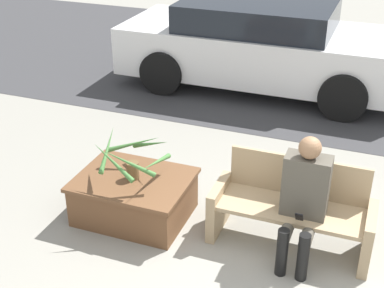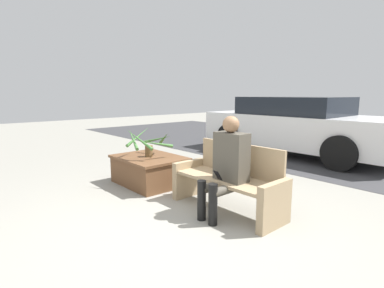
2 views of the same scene
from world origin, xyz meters
name	(u,v)px [view 1 (image 1 of 2)]	position (x,y,z in m)	size (l,w,h in m)	color
road_surface	(354,73)	(0.00, 6.01, 0.00)	(20.00, 6.00, 0.01)	#38383A
bench	(292,208)	(-0.10, 0.90, 0.38)	(1.52, 0.55, 0.83)	tan
person_seated	(304,196)	(0.01, 0.72, 0.65)	(0.41, 0.56, 1.21)	#4C473D
planter_box	(134,195)	(-1.70, 0.75, 0.25)	(1.15, 0.88, 0.46)	brown
potted_plant	(132,158)	(-1.70, 0.74, 0.70)	(0.72, 0.73, 0.48)	brown
parked_car	(262,44)	(-1.41, 4.83, 0.71)	(4.52, 1.98, 1.40)	silver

